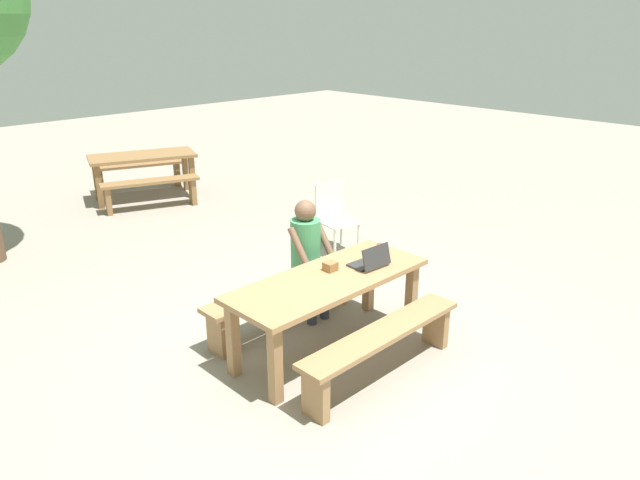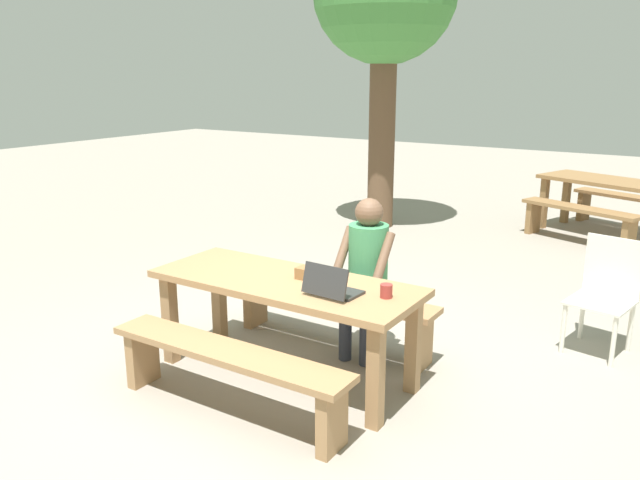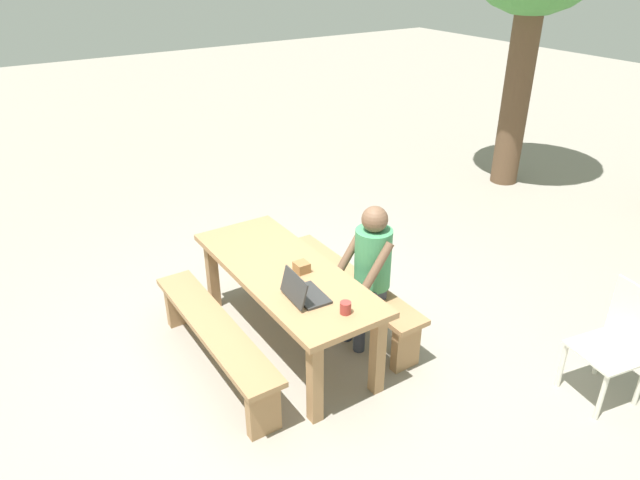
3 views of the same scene
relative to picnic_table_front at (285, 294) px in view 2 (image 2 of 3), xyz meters
name	(u,v)px [view 2 (image 2 of 3)]	position (x,y,z in m)	size (l,w,h in m)	color
ground_plane	(286,375)	(0.00, 0.00, -0.63)	(30.00, 30.00, 0.00)	gray
picnic_table_front	(285,294)	(0.00, 0.00, 0.00)	(1.95, 0.76, 0.74)	#9E754C
bench_near	(227,365)	(0.00, -0.64, -0.29)	(1.77, 0.30, 0.46)	#9E754C
bench_far	(332,305)	(0.00, 0.64, -0.29)	(1.77, 0.30, 0.46)	#9E754C
laptop	(332,287)	(0.45, -0.10, 0.17)	(0.35, 0.28, 0.22)	#2D2D2D
small_pouch	(305,273)	(0.11, 0.09, 0.15)	(0.11, 0.11, 0.08)	olive
coffee_mug	(386,291)	(0.77, 0.05, 0.16)	(0.08, 0.08, 0.09)	#99332D
person_seated	(366,266)	(0.32, 0.61, 0.11)	(0.41, 0.41, 1.25)	#333847
plastic_chair	(605,293)	(1.85, 1.73, -0.16)	(0.51, 0.51, 0.90)	silver
picnic_table_mid	(607,189)	(1.25, 5.66, 0.01)	(1.87, 1.30, 0.77)	olive
bench_mid_south	(579,217)	(1.03, 5.07, -0.28)	(1.55, 0.81, 0.48)	olive
bench_mid_north	(629,204)	(1.47, 6.26, -0.28)	(1.55, 0.81, 0.48)	olive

